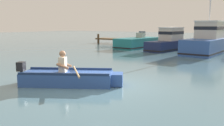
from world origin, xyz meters
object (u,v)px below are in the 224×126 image
(moored_boat_teal, at_px, (138,43))
(moored_boat_navy, at_px, (169,42))
(moored_boat_blue, at_px, (208,41))
(rowboat_with_person, at_px, (69,77))

(moored_boat_teal, relative_size, moored_boat_navy, 1.02)
(moored_boat_teal, xyz_separation_m, moored_boat_blue, (6.23, -0.73, 0.45))
(moored_boat_teal, xyz_separation_m, moored_boat_navy, (3.09, -0.37, 0.26))
(rowboat_with_person, bearing_deg, moored_boat_blue, 83.24)
(moored_boat_teal, distance_m, moored_boat_blue, 6.29)
(moored_boat_navy, bearing_deg, moored_boat_blue, -6.56)
(rowboat_with_person, relative_size, moored_boat_blue, 0.56)
(moored_boat_navy, distance_m, moored_boat_blue, 3.17)
(rowboat_with_person, distance_m, moored_boat_navy, 13.27)
(moored_boat_navy, bearing_deg, rowboat_with_person, -82.97)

